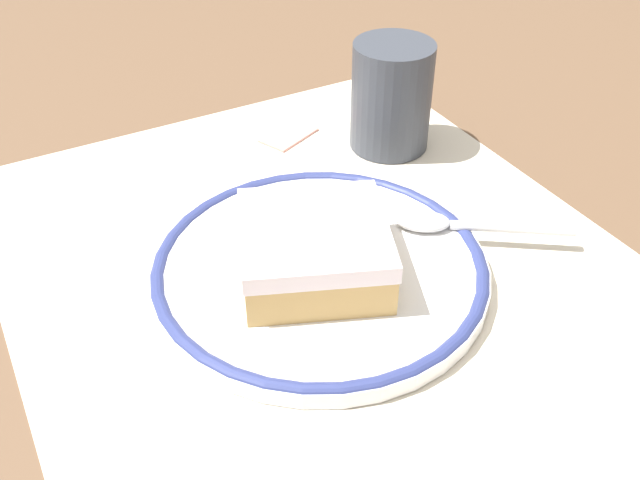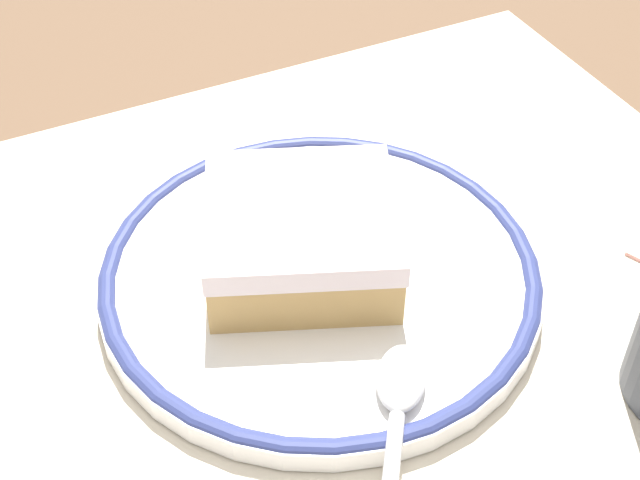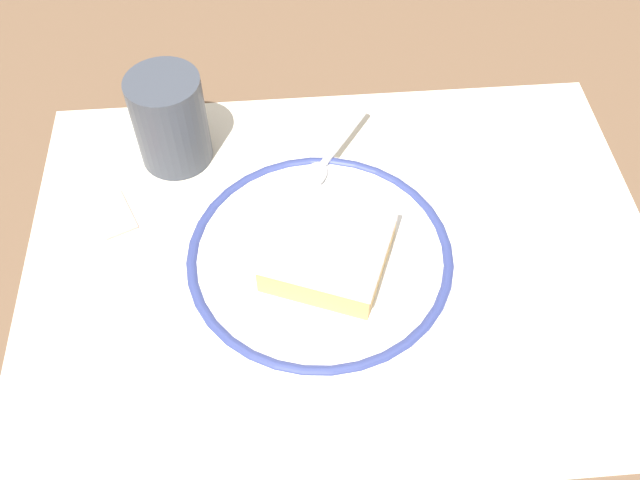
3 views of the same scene
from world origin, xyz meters
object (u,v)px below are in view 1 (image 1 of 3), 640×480
at_px(sugar_packet, 288,133).
at_px(cake_slice, 314,249).
at_px(cup, 391,103).
at_px(plate, 320,268).
at_px(spoon, 451,224).

bearing_deg(sugar_packet, cake_slice, 158.16).
relative_size(cake_slice, sugar_packet, 2.47).
height_order(cake_slice, cup, cup).
xyz_separation_m(plate, cup, (0.13, -0.14, 0.03)).
distance_m(cake_slice, spoon, 0.11).
xyz_separation_m(cup, sugar_packet, (0.06, 0.07, -0.04)).
bearing_deg(spoon, sugar_packet, 9.62).
xyz_separation_m(cake_slice, cup, (0.13, -0.15, 0.01)).
bearing_deg(cake_slice, plate, -50.43).
height_order(plate, spoon, spoon).
bearing_deg(spoon, cake_slice, 87.38).
xyz_separation_m(cake_slice, sugar_packet, (0.19, -0.08, -0.03)).
distance_m(cup, sugar_packet, 0.10).
height_order(plate, cake_slice, cake_slice).
bearing_deg(cup, spoon, 164.79).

